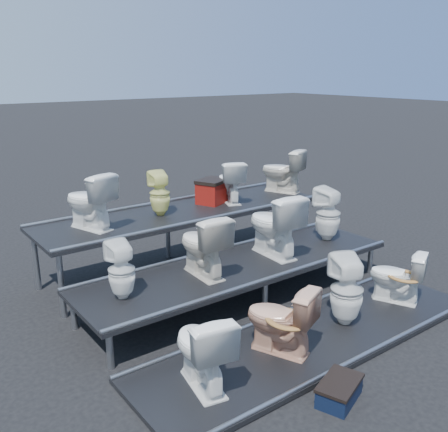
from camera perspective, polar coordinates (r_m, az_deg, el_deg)
ground at (r=6.45m, az=1.81°, el=-9.30°), size 80.00×80.00×0.00m
tier_front at (r=5.60m, az=10.33°, el=-13.53°), size 4.20×1.20×0.06m
tier_mid at (r=6.36m, az=1.83°, el=-7.43°), size 4.20×1.20×0.46m
tier_back at (r=7.27m, az=-4.53°, el=-2.63°), size 4.20×1.20×0.86m
toilet_0 at (r=4.56m, az=-2.55°, el=-14.89°), size 0.55×0.80×0.75m
toilet_1 at (r=5.09m, az=6.45°, el=-11.62°), size 0.65×0.81×0.72m
toilet_2 at (r=5.73m, az=13.84°, el=-8.21°), size 0.48×0.48×0.80m
toilet_3 at (r=6.45m, az=19.12°, el=-6.53°), size 0.59×0.73×0.65m
toilet_4 at (r=5.37m, az=-11.64°, el=-6.08°), size 0.29×0.30×0.63m
toilet_5 at (r=5.82m, az=-2.44°, el=-3.31°), size 0.46×0.76×0.75m
toilet_6 at (r=6.46m, az=5.71°, el=-0.96°), size 0.52×0.85×0.84m
toilet_7 at (r=7.18m, az=11.82°, el=0.25°), size 0.38×0.39×0.76m
toilet_8 at (r=6.45m, az=-15.19°, el=1.68°), size 0.60×0.80×0.72m
toilet_9 at (r=6.88m, az=-7.36°, el=2.58°), size 0.32×0.32×0.62m
toilet_10 at (r=7.52m, az=0.68°, el=3.99°), size 0.56×0.71×0.64m
toilet_11 at (r=8.19m, az=6.66°, el=5.16°), size 0.62×0.79×0.70m
red_crate at (r=7.50m, az=-1.34°, el=2.68°), size 0.53×0.49×0.31m
step_stool at (r=4.75m, az=13.02°, el=-19.04°), size 0.52×0.41×0.16m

